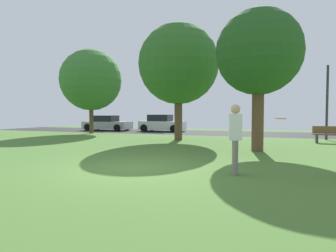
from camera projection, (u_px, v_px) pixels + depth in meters
ground_plane at (134, 169)px, 8.05m from camera, size 44.00×44.00×0.00m
road_strip at (224, 133)px, 23.04m from camera, size 44.00×6.40×0.01m
oak_tree_right at (259, 53)px, 11.75m from camera, size 3.57×3.57×5.93m
maple_tree_near at (91, 80)px, 22.78m from camera, size 4.91×4.91×6.76m
oak_tree_center at (178, 64)px, 16.81m from camera, size 4.78×4.78×6.93m
person_thrower at (235, 136)px, 7.22m from camera, size 0.36×0.30×1.81m
frisbee_disc at (281, 119)px, 7.05m from camera, size 0.36×0.36×0.04m
parked_car_silver at (107, 124)px, 26.76m from camera, size 4.56×1.99×1.42m
parked_car_white at (162, 124)px, 25.32m from camera, size 4.00×2.01×1.50m
park_bench at (329, 134)px, 15.25m from camera, size 1.60×0.45×0.90m
street_lamp_post at (327, 103)px, 17.03m from camera, size 0.14×0.14×4.50m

